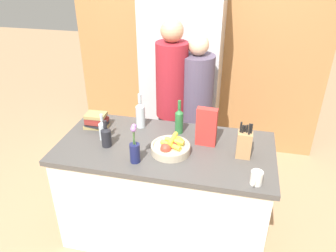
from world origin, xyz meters
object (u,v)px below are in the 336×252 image
at_px(refrigerator, 182,76).
at_px(cereal_box, 206,127).
at_px(flower_vase, 135,149).
at_px(bottle_oil, 106,136).
at_px(knife_block, 244,144).
at_px(bottle_wine, 179,120).
at_px(bottle_vinegar, 140,114).
at_px(coffee_mug, 256,178).
at_px(person_at_sink, 172,99).
at_px(bottle_water, 103,129).
at_px(fruit_bowl, 171,147).
at_px(person_in_blue, 196,108).
at_px(book_stack, 96,121).

height_order(refrigerator, cereal_box, refrigerator).
relative_size(flower_vase, bottle_oil, 1.40).
height_order(knife_block, bottle_wine, bottle_wine).
height_order(cereal_box, bottle_vinegar, cereal_box).
bearing_deg(coffee_mug, bottle_oil, 168.98).
height_order(bottle_wine, person_at_sink, person_at_sink).
distance_m(bottle_vinegar, bottle_water, 0.35).
relative_size(fruit_bowl, person_at_sink, 0.17).
distance_m(knife_block, bottle_vinegar, 0.90).
xyz_separation_m(flower_vase, person_at_sink, (0.06, 0.91, -0.02)).
xyz_separation_m(cereal_box, bottle_water, (-0.80, -0.11, -0.07)).
bearing_deg(person_in_blue, coffee_mug, -39.46).
xyz_separation_m(bottle_water, person_at_sink, (0.41, 0.67, 0.01)).
xyz_separation_m(cereal_box, coffee_mug, (0.38, -0.41, -0.11)).
relative_size(flower_vase, bottle_vinegar, 1.01).
bearing_deg(person_at_sink, bottle_oil, -117.09).
distance_m(coffee_mug, bottle_wine, 0.82).
relative_size(book_stack, bottle_vinegar, 0.70).
bearing_deg(coffee_mug, bottle_vinegar, 149.09).
xyz_separation_m(book_stack, person_at_sink, (0.53, 0.50, 0.03)).
relative_size(refrigerator, bottle_wine, 6.98).
relative_size(knife_block, bottle_wine, 0.98).
xyz_separation_m(fruit_bowl, coffee_mug, (0.61, -0.24, 0.00)).
height_order(flower_vase, bottle_wine, flower_vase).
bearing_deg(coffee_mug, refrigerator, 116.72).
bearing_deg(flower_vase, bottle_vinegar, 102.89).
relative_size(refrigerator, book_stack, 9.56).
bearing_deg(book_stack, bottle_water, -52.01).
bearing_deg(bottle_vinegar, person_in_blue, 48.72).
bearing_deg(fruit_bowl, refrigerator, 97.29).
distance_m(bottle_vinegar, person_in_blue, 0.62).
height_order(cereal_box, person_at_sink, person_at_sink).
xyz_separation_m(bottle_vinegar, bottle_wine, (0.34, -0.03, -0.00)).
xyz_separation_m(bottle_oil, bottle_water, (-0.06, 0.09, 0.00)).
relative_size(bottle_oil, person_in_blue, 0.14).
xyz_separation_m(refrigerator, person_in_blue, (0.23, -0.52, -0.11)).
xyz_separation_m(cereal_box, bottle_wine, (-0.24, 0.13, -0.04)).
bearing_deg(person_at_sink, knife_block, -47.28).
height_order(refrigerator, person_in_blue, refrigerator).
height_order(refrigerator, book_stack, refrigerator).
xyz_separation_m(bottle_oil, bottle_vinegar, (0.16, 0.35, 0.03)).
xyz_separation_m(knife_block, coffee_mug, (0.09, -0.30, -0.06)).
bearing_deg(fruit_bowl, bottle_vinegar, 135.69).
bearing_deg(book_stack, coffee_mug, -19.74).
bearing_deg(bottle_vinegar, cereal_box, -15.59).
height_order(coffee_mug, book_stack, book_stack).
bearing_deg(bottle_water, fruit_bowl, -6.55).
distance_m(coffee_mug, bottle_vinegar, 1.11).
distance_m(bottle_vinegar, bottle_wine, 0.34).
bearing_deg(bottle_wine, coffee_mug, -41.43).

